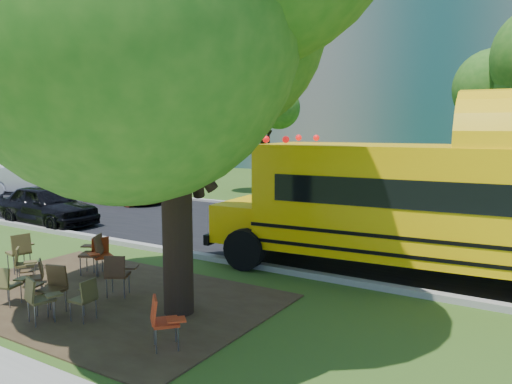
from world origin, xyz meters
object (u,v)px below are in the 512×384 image
Objects in this scene: bg_car_silver at (32,180)px; pedestrian_b at (54,171)px; chair_5 at (51,285)px; chair_3 at (36,274)px; chair_1 at (23,262)px; chair_9 at (94,250)px; bg_car_red at (124,190)px; pedestrian_a at (38,170)px; chair_4 at (38,296)px; chair_10 at (101,252)px; chair_6 at (86,295)px; chair_11 at (118,271)px; black_car at (47,205)px; chair_8 at (20,248)px; chair_7 at (162,318)px; main_tree at (173,14)px; chair_2 at (7,282)px; bg_car_white at (0,174)px; school_bus at (510,208)px.

pedestrian_b is at bearing 19.95° from bg_car_silver.
chair_3 is at bearing -37.37° from chair_5.
chair_1 is 0.85× the size of chair_9.
bg_car_red is 2.44× the size of pedestrian_a.
chair_4 is 3.03m from chair_10.
bg_car_red reaches higher than chair_9.
bg_car_red is 2.57× the size of pedestrian_b.
chair_6 is 1.27m from chair_11.
black_car reaches higher than chair_3.
bg_car_silver is (-12.50, 8.81, 0.15)m from chair_8.
chair_7 reaches higher than chair_1.
bg_car_red is at bearing 49.48° from pedestrian_b.
main_tree is 6.94m from chair_8.
chair_6 is at bearing 69.60° from chair_10.
chair_10 is (-1.45, 2.67, 0.01)m from chair_4.
bg_car_red is (-7.02, 9.71, 0.10)m from chair_1.
chair_6 is at bearing -161.72° from chair_9.
chair_11 is 13.28m from bg_car_red.
bg_car_silver reaches higher than chair_9.
main_tree is 6.00m from chair_2.
main_tree is 10.55× the size of chair_4.
chair_2 is at bearing -4.00° from chair_5.
chair_10 is at bearing -90.11° from chair_9.
black_car is (-9.64, 4.16, -4.72)m from main_tree.
chair_2 is at bearing 29.46° from pedestrian_b.
main_tree is at bearing 163.99° from chair_7.
bg_car_white is at bearing 8.49° from chair_3.
school_bus is at bearing -154.89° from chair_5.
bg_car_silver is at bearing 61.50° from black_car.
school_bus is 10.04m from chair_3.
chair_8 is 0.57× the size of pedestrian_b.
bg_car_silver is 1.04× the size of bg_car_red.
chair_10 is 22.57m from bg_car_white.
chair_10 reaches higher than chair_6.
chair_5 reaches higher than chair_11.
bg_car_silver is at bearing -137.98° from pedestrian_a.
chair_6 is 0.44× the size of pedestrian_a.
pedestrian_a is at bearing 77.04° from bg_car_red.
chair_9 is at bearing -135.57° from bg_car_red.
bg_car_white is (-13.86, 6.66, -0.10)m from black_car.
chair_9 is at bearing -159.60° from school_bus.
chair_5 is 1.06× the size of chair_7.
chair_5 is at bearing -163.55° from chair_3.
school_bus is at bearing 51.54° from pedestrian_b.
black_car is at bearing 159.49° from chair_4.
chair_2 is at bearing -116.61° from chair_8.
bg_car_white is 2.55× the size of pedestrian_b.
chair_10 is at bearing -130.38° from pedestrian_a.
chair_6 is at bearing -134.76° from bg_car_red.
chair_11 is 18.14m from bg_car_silver.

